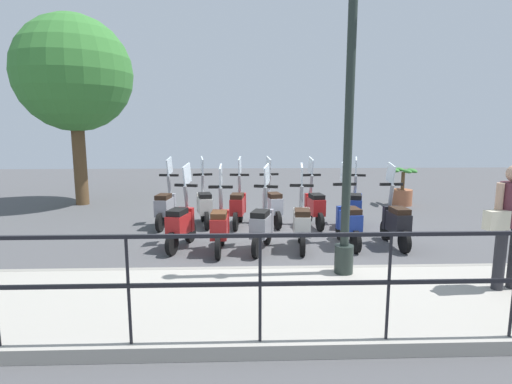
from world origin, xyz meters
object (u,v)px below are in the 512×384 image
object	(u,v)px
pedestrian_with_bag	(510,218)
scooter_far_2	(272,204)
scooter_near_3	(262,224)
potted_palm	(402,190)
scooter_near_4	(220,226)
lamp_post_near	(348,137)
scooter_near_5	(181,223)
scooter_far_3	(238,205)
scooter_far_1	(314,205)
tree_large	(74,75)
scooter_near_2	(302,223)
scooter_far_4	(204,204)
scooter_far_5	(166,206)
scooter_far_0	(355,206)
scooter_near_1	(348,221)
scooter_near_0	(396,221)

from	to	relation	value
pedestrian_with_bag	scooter_far_2	world-z (taller)	pedestrian_with_bag
scooter_far_2	scooter_near_3	bearing A→B (deg)	157.84
potted_palm	scooter_near_4	world-z (taller)	scooter_near_4
lamp_post_near	pedestrian_with_bag	bearing A→B (deg)	-108.62
scooter_near_5	scooter_far_3	xyz separation A→B (m)	(1.64, -1.02, 0.00)
scooter_far_1	scooter_far_2	distance (m)	0.94
pedestrian_with_bag	tree_large	xyz separation A→B (m)	(6.78, 7.95, 2.56)
scooter_near_5	scooter_near_2	bearing A→B (deg)	-77.52
scooter_near_3	scooter_far_3	size ratio (longest dim) A/B	1.00
lamp_post_near	scooter_far_4	world-z (taller)	lamp_post_near
potted_palm	scooter_near_5	world-z (taller)	scooter_near_5
tree_large	scooter_far_5	world-z (taller)	tree_large
scooter_near_2	scooter_far_3	size ratio (longest dim) A/B	1.00
scooter_near_4	scooter_far_1	size ratio (longest dim) A/B	1.00
scooter_far_5	tree_large	bearing A→B (deg)	54.76
lamp_post_near	scooter_near_2	distance (m)	2.30
lamp_post_near	scooter_far_5	xyz separation A→B (m)	(3.35, 3.12, -1.58)
scooter_far_0	scooter_far_2	size ratio (longest dim) A/B	1.00
scooter_near_5	scooter_far_0	world-z (taller)	same
lamp_post_near	scooter_far_5	size ratio (longest dim) A/B	2.80
tree_large	scooter_near_2	bearing A→B (deg)	-128.41
scooter_far_3	scooter_near_5	bearing A→B (deg)	155.27
scooter_near_3	scooter_far_5	xyz separation A→B (m)	(1.81, 2.04, 0.00)
scooter_near_4	scooter_near_5	size ratio (longest dim) A/B	1.00
scooter_near_3	scooter_far_0	xyz separation A→B (m)	(1.68, -2.14, 0.00)
scooter_far_2	scooter_far_3	distance (m)	0.78
scooter_near_3	scooter_near_4	size ratio (longest dim) A/B	1.00
tree_large	scooter_near_3	world-z (taller)	tree_large
scooter_near_2	scooter_near_5	distance (m)	2.19
scooter_near_1	scooter_far_4	world-z (taller)	same
lamp_post_near	scooter_far_4	distance (m)	4.44
lamp_post_near	tree_large	world-z (taller)	tree_large
lamp_post_near	scooter_far_4	bearing A→B (deg)	33.37
potted_palm	scooter_far_5	bearing A→B (deg)	110.54
scooter_far_1	scooter_far_5	size ratio (longest dim) A/B	1.00
scooter_near_5	scooter_far_1	size ratio (longest dim) A/B	1.00
potted_palm	scooter_near_0	distance (m)	4.33
scooter_near_3	scooter_far_2	world-z (taller)	same
pedestrian_with_bag	scooter_far_1	size ratio (longest dim) A/B	1.03
scooter_near_3	scooter_far_3	bearing A→B (deg)	30.55
scooter_near_4	scooter_near_2	bearing A→B (deg)	-82.92
scooter_near_2	scooter_far_0	xyz separation A→B (m)	(1.59, -1.42, 0.00)
scooter_far_3	scooter_near_2	bearing A→B (deg)	-139.10
tree_large	potted_palm	size ratio (longest dim) A/B	4.94
scooter_far_5	scooter_near_5	bearing A→B (deg)	-152.10
tree_large	scooter_near_0	world-z (taller)	tree_large
pedestrian_with_bag	scooter_near_5	world-z (taller)	pedestrian_with_bag
potted_palm	scooter_far_1	world-z (taller)	scooter_far_1
scooter_far_1	scooter_near_1	bearing A→B (deg)	-174.39
scooter_near_4	scooter_far_3	world-z (taller)	same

